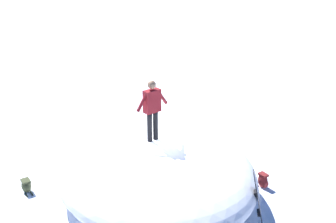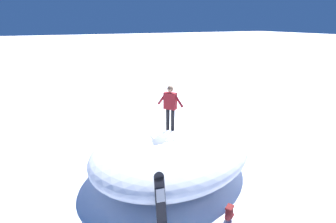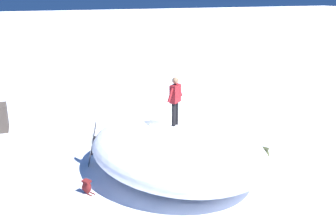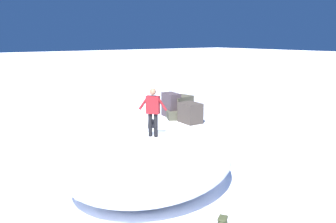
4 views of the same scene
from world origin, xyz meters
name	(u,v)px [view 4 (image 4 of 4)]	position (x,y,z in m)	size (l,w,h in m)	color
ground	(151,184)	(0.00, 0.00, 0.00)	(240.00, 240.00, 0.00)	white
snow_mound	(151,161)	(-0.01, 0.00, 0.88)	(6.75, 5.42, 1.76)	white
snowboarder_standing	(153,109)	(0.00, -0.10, 2.74)	(0.84, 0.72, 1.69)	black
snowboard_primary_upright	(150,136)	(2.61, -1.68, 0.89)	(0.43, 0.35, 1.71)	black
backpack_near	(104,155)	(3.23, 0.28, 0.23)	(0.41, 0.50, 0.46)	maroon
rock_outcrop	(180,108)	(7.66, -7.28, 0.64)	(3.48, 2.48, 1.57)	#403539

